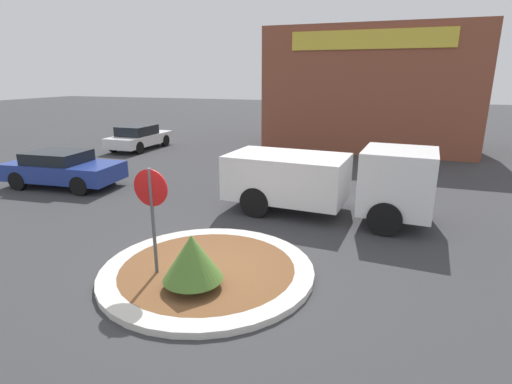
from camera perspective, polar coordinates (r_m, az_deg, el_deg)
ground_plane at (r=8.71m, az=-6.90°, el=-11.43°), size 120.00×120.00×0.00m
traffic_island at (r=8.68m, az=-6.91°, el=-11.03°), size 4.49×4.49×0.14m
stop_sign at (r=8.08m, az=-14.67°, el=-1.59°), size 0.74×0.07×2.34m
island_shrub at (r=7.67m, az=-9.12°, el=-9.19°), size 1.15×1.15×1.07m
utility_truck at (r=11.90m, az=10.25°, el=1.85°), size 6.05×2.53×2.12m
storefront_building at (r=24.33m, az=16.04°, el=13.89°), size 11.09×6.07×6.53m
parked_sedan_blue at (r=16.61m, az=-25.89°, el=3.06°), size 4.36×2.20×1.34m
parked_sedan_white at (r=23.69m, az=-16.35°, el=7.53°), size 1.84×4.22×1.35m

